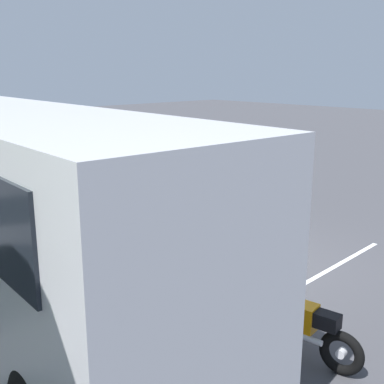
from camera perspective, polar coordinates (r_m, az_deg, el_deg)
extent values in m
plane|color=#424247|center=(10.26, 4.92, -7.93)|extent=(80.00, 80.00, 0.00)
cube|color=silver|center=(8.32, -20.10, -0.58)|extent=(9.72, 3.01, 2.80)
cube|color=black|center=(8.70, -12.55, 4.33)|extent=(8.05, 0.47, 1.01)
cube|color=#198C3F|center=(8.95, -12.20, -2.76)|extent=(8.44, 0.48, 0.28)
cube|color=black|center=(8.85, -19.21, -10.82)|extent=(8.94, 2.77, 0.45)
torus|color=black|center=(12.09, -20.09, -2.82)|extent=(1.02, 0.37, 1.00)
torus|color=black|center=(6.61, 1.49, -16.20)|extent=(1.02, 0.37, 1.00)
cylinder|color=black|center=(8.77, 1.14, -8.36)|extent=(0.12, 0.12, 0.79)
cube|color=black|center=(8.97, 1.32, -10.87)|extent=(0.11, 0.26, 0.10)
cylinder|color=black|center=(8.66, 1.86, -8.66)|extent=(0.12, 0.12, 0.79)
cube|color=black|center=(8.86, 2.03, -11.19)|extent=(0.11, 0.26, 0.10)
cube|color=#D8F233|center=(8.46, 1.53, -3.96)|extent=(0.39, 0.29, 0.66)
cube|color=silver|center=(8.46, 1.53, -3.96)|extent=(0.40, 0.30, 0.06)
cylinder|color=#D8F233|center=(8.63, 0.45, -3.48)|extent=(0.09, 0.09, 0.63)
sphere|color=tan|center=(8.73, 0.45, -5.45)|extent=(0.09, 0.09, 0.09)
cylinder|color=#D8F233|center=(8.29, 2.65, -4.23)|extent=(0.09, 0.09, 0.63)
sphere|color=tan|center=(8.40, 2.63, -6.27)|extent=(0.09, 0.09, 0.09)
sphere|color=tan|center=(8.33, 1.55, -0.88)|extent=(0.25, 0.25, 0.24)
cylinder|color=black|center=(9.42, -3.05, -6.98)|extent=(0.14, 0.14, 0.74)
cube|color=black|center=(9.59, -2.86, -9.16)|extent=(0.14, 0.27, 0.10)
cylinder|color=black|center=(9.32, -2.31, -7.21)|extent=(0.14, 0.14, 0.74)
cube|color=black|center=(9.50, -2.13, -9.41)|extent=(0.14, 0.27, 0.10)
cube|color=#3F594C|center=(9.14, -2.73, -3.12)|extent=(0.42, 0.33, 0.62)
cylinder|color=#3F594C|center=(9.29, -3.84, -2.75)|extent=(0.10, 0.10, 0.59)
sphere|color=tan|center=(9.38, -3.81, -4.47)|extent=(0.10, 0.10, 0.09)
cylinder|color=#3F594C|center=(8.99, -1.59, -3.31)|extent=(0.10, 0.10, 0.59)
sphere|color=tan|center=(9.08, -1.58, -5.08)|extent=(0.10, 0.10, 0.09)
sphere|color=tan|center=(9.02, -2.76, -0.45)|extent=(0.25, 0.25, 0.22)
cylinder|color=black|center=(10.25, -9.44, -5.29)|extent=(0.14, 0.14, 0.76)
cube|color=black|center=(10.42, -9.20, -7.40)|extent=(0.16, 0.28, 0.10)
cylinder|color=black|center=(10.15, -8.77, -5.47)|extent=(0.14, 0.14, 0.76)
cube|color=black|center=(10.32, -8.54, -7.59)|extent=(0.16, 0.28, 0.10)
cube|color=silver|center=(9.99, -9.26, -1.58)|extent=(0.43, 0.36, 0.64)
cylinder|color=silver|center=(10.15, -10.26, -1.29)|extent=(0.11, 0.11, 0.61)
sphere|color=tan|center=(10.23, -10.19, -2.92)|extent=(0.11, 0.11, 0.09)
cylinder|color=silver|center=(9.83, -8.23, -1.71)|extent=(0.11, 0.11, 0.61)
sphere|color=tan|center=(9.92, -8.17, -3.39)|extent=(0.11, 0.11, 0.09)
sphere|color=tan|center=(9.88, -9.36, 0.95)|extent=(0.28, 0.28, 0.23)
cylinder|color=#473823|center=(11.33, -12.24, -3.52)|extent=(0.12, 0.12, 0.77)
cube|color=black|center=(11.48, -11.97, -5.49)|extent=(0.11, 0.26, 0.10)
cylinder|color=#473823|center=(11.20, -11.79, -3.70)|extent=(0.12, 0.12, 0.77)
cube|color=black|center=(11.35, -11.52, -5.69)|extent=(0.11, 0.26, 0.10)
cube|color=navy|center=(11.07, -12.21, -0.11)|extent=(0.39, 0.29, 0.64)
cylinder|color=navy|center=(11.27, -12.88, 0.18)|extent=(0.09, 0.09, 0.61)
sphere|color=tan|center=(11.34, -12.80, -1.32)|extent=(0.09, 0.09, 0.09)
cylinder|color=navy|center=(10.87, -11.52, -0.24)|extent=(0.09, 0.09, 0.61)
sphere|color=tan|center=(10.95, -11.44, -1.80)|extent=(0.09, 0.09, 0.09)
sphere|color=tan|center=(10.97, -12.33, 2.21)|extent=(0.24, 0.24, 0.23)
torus|color=black|center=(7.42, 6.23, -14.41)|extent=(0.61, 0.22, 0.60)
cylinder|color=silver|center=(7.42, 6.23, -14.41)|extent=(0.13, 0.12, 0.12)
torus|color=black|center=(6.88, 16.99, -17.47)|extent=(0.61, 0.22, 0.60)
cylinder|color=silver|center=(6.88, 16.99, -17.47)|extent=(0.14, 0.14, 0.12)
cylinder|color=silver|center=(7.24, 6.64, -12.09)|extent=(0.32, 0.10, 0.67)
cube|color=orange|center=(6.99, 10.95, -13.45)|extent=(0.87, 0.40, 0.36)
cube|color=black|center=(6.79, 14.66, -14.05)|extent=(0.55, 0.30, 0.20)
cylinder|color=silver|center=(6.84, 13.10, -16.21)|extent=(0.46, 0.15, 0.08)
cylinder|color=black|center=(7.09, 7.06, -10.01)|extent=(0.12, 0.58, 0.04)
torus|color=black|center=(13.92, 4.78, -0.69)|extent=(0.61, 0.17, 0.60)
cylinder|color=silver|center=(13.92, 4.78, -0.69)|extent=(0.13, 0.11, 0.12)
torus|color=black|center=(14.26, 1.98, 4.32)|extent=(0.85, 0.18, 0.84)
cylinder|color=silver|center=(14.26, 1.98, 4.32)|extent=(0.13, 0.13, 0.12)
cylinder|color=silver|center=(13.71, 5.58, 0.18)|extent=(0.69, 0.10, 0.26)
cube|color=orange|center=(13.85, 4.33, 2.28)|extent=(0.83, 0.33, 0.88)
cube|color=black|center=(13.94, 3.52, 4.05)|extent=(0.50, 0.25, 0.53)
cylinder|color=silver|center=(14.17, 3.47, 3.17)|extent=(0.35, 0.10, 0.40)
cylinder|color=black|center=(13.54, 6.28, 0.98)|extent=(0.07, 0.58, 0.04)
cube|color=black|center=(13.70, 4.93, 3.15)|extent=(0.48, 0.37, 0.51)
sphere|color=black|center=(13.50, 6.23, 2.09)|extent=(0.28, 0.28, 0.26)
cylinder|color=black|center=(13.49, 5.05, 2.01)|extent=(0.46, 0.12, 0.21)
cylinder|color=black|center=(13.79, 3.29, 2.97)|extent=(0.38, 0.12, 0.33)
cylinder|color=black|center=(13.77, 5.98, 2.23)|extent=(0.46, 0.12, 0.21)
cylinder|color=black|center=(14.07, 4.24, 3.17)|extent=(0.38, 0.12, 0.33)
cube|color=orange|center=(12.04, 7.14, -4.53)|extent=(0.34, 0.34, 0.03)
cone|color=orange|center=(11.95, 7.18, -3.10)|extent=(0.26, 0.26, 0.60)
cylinder|color=white|center=(11.96, 7.18, -3.24)|extent=(0.19, 0.19, 0.07)
cube|color=white|center=(10.05, 15.40, -8.86)|extent=(0.31, 4.36, 0.01)
cube|color=white|center=(11.48, 4.45, -5.46)|extent=(0.32, 4.71, 0.01)
cube|color=white|center=(13.26, -3.74, -2.76)|extent=(0.28, 3.81, 0.01)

